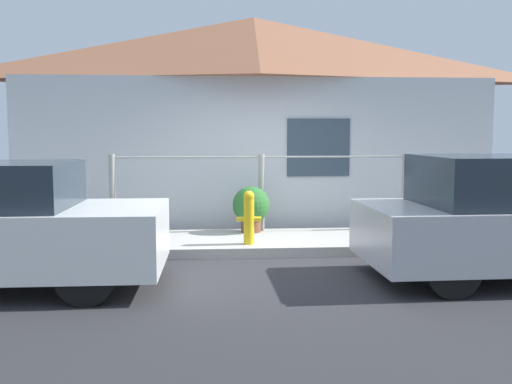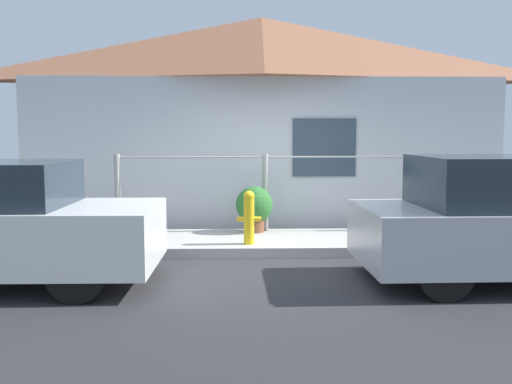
{
  "view_description": "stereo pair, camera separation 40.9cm",
  "coord_description": "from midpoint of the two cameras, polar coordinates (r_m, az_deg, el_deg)",
  "views": [
    {
      "loc": [
        -0.81,
        -7.76,
        1.73
      ],
      "look_at": [
        -0.18,
        0.3,
        0.9
      ],
      "focal_mm": 40.0,
      "sensor_mm": 36.0,
      "label": 1
    },
    {
      "loc": [
        -0.4,
        -7.78,
        1.73
      ],
      "look_at": [
        -0.18,
        0.3,
        0.9
      ],
      "focal_mm": 40.0,
      "sensor_mm": 36.0,
      "label": 2
    }
  ],
  "objects": [
    {
      "name": "fence",
      "position": [
        9.31,
        -0.71,
        0.33
      ],
      "size": [
        4.9,
        0.1,
        1.26
      ],
      "color": "#999993",
      "rests_on": "sidewalk"
    },
    {
      "name": "sidewalk",
      "position": [
        8.77,
        -0.42,
        -5.04
      ],
      "size": [
        24.0,
        1.63,
        0.14
      ],
      "color": "#B2AFA8",
      "rests_on": "ground_plane"
    },
    {
      "name": "potted_plant_near_hydrant",
      "position": [
        9.2,
        -1.78,
        -1.48
      ],
      "size": [
        0.6,
        0.6,
        0.74
      ],
      "color": "brown",
      "rests_on": "sidewalk"
    },
    {
      "name": "fire_hydrant",
      "position": [
        8.2,
        -2.14,
        -2.44
      ],
      "size": [
        0.36,
        0.16,
        0.77
      ],
      "color": "yellow",
      "rests_on": "sidewalk"
    },
    {
      "name": "ground_plane",
      "position": [
        7.99,
        -0.0,
        -6.65
      ],
      "size": [
        60.0,
        60.0,
        0.0
      ],
      "primitive_type": "plane",
      "color": "#2D2D30"
    },
    {
      "name": "house",
      "position": [
        10.96,
        -1.28,
        13.04
      ],
      "size": [
        8.8,
        2.23,
        3.91
      ],
      "color": "silver",
      "rests_on": "ground_plane"
    }
  ]
}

